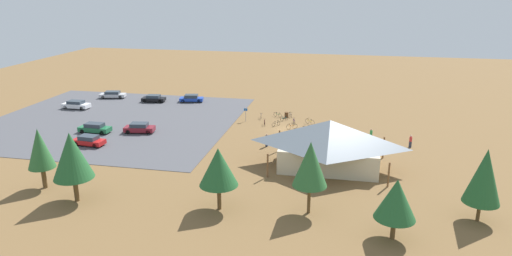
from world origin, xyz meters
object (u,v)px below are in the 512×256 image
at_px(car_green_end_stall, 95,128).
at_px(car_black_by_curb, 154,98).
at_px(trash_bin, 286,115).
at_px(car_maroon_far_end, 139,128).
at_px(pine_mideast, 72,156).
at_px(car_red_mid_lot, 89,140).
at_px(car_blue_aisle_side, 191,98).
at_px(visitor_at_bikes, 411,141).
at_px(bicycle_green_yard_right, 278,115).
at_px(visitor_crossing_yard, 371,134).
at_px(bicycle_black_edge_south, 305,130).
at_px(pine_far_east, 484,176).
at_px(bicycle_teal_yard_front, 284,118).
at_px(bicycle_yellow_near_porch, 322,125).
at_px(bicycle_silver_yard_center, 316,129).
at_px(pine_east, 40,149).
at_px(pine_west, 218,167).
at_px(bicycle_blue_lone_east, 261,116).
at_px(visitor_by_pavilion, 267,140).
at_px(lot_sign, 246,113).
at_px(bicycle_red_lone_west, 265,123).
at_px(bicycle_purple_back_row, 294,121).
at_px(pine_far_west, 396,199).
at_px(bicycle_orange_front_row, 292,126).
at_px(bicycle_black_edge_north, 276,124).
at_px(pine_center, 310,164).
at_px(bicycle_yellow_trailside, 310,122).
at_px(bicycle_white_near_sign, 290,115).
at_px(car_white_near_entry, 76,105).

xyz_separation_m(car_green_end_stall, car_black_by_curb, (-0.83, -18.96, -0.06)).
xyz_separation_m(trash_bin, car_maroon_far_end, (19.86, 12.26, 0.31)).
height_order(trash_bin, pine_mideast, pine_mideast).
bearing_deg(car_red_mid_lot, car_blue_aisle_side, -102.04).
distance_m(car_maroon_far_end, visitor_at_bikes, 37.92).
distance_m(bicycle_green_yard_right, visitor_crossing_yard, 17.10).
relative_size(bicycle_black_edge_south, car_red_mid_lot, 0.33).
relative_size(pine_far_east, bicycle_teal_yard_front, 4.80).
xyz_separation_m(bicycle_teal_yard_front, bicycle_yellow_near_porch, (-6.06, 2.59, -0.01)).
height_order(bicycle_silver_yard_center, bicycle_yellow_near_porch, bicycle_silver_yard_center).
bearing_deg(pine_east, pine_west, 177.13).
distance_m(bicycle_teal_yard_front, car_red_mid_lot, 29.37).
distance_m(bicycle_blue_lone_east, visitor_crossing_yard, 18.61).
height_order(pine_far_east, bicycle_yellow_near_porch, pine_far_east).
xyz_separation_m(bicycle_black_edge_south, visitor_by_pavilion, (4.38, 7.36, 0.57)).
height_order(bicycle_silver_yard_center, bicycle_green_yard_right, bicycle_silver_yard_center).
distance_m(lot_sign, bicycle_red_lone_west, 3.73).
height_order(car_black_by_curb, visitor_at_bikes, visitor_at_bikes).
bearing_deg(bicycle_silver_yard_center, pine_east, 43.55).
bearing_deg(bicycle_purple_back_row, bicycle_red_lone_west, 21.97).
height_order(pine_far_west, bicycle_orange_front_row, pine_far_west).
height_order(pine_east, pine_far_east, pine_far_east).
xyz_separation_m(bicycle_red_lone_west, car_green_end_stall, (23.48, 8.77, 0.37)).
relative_size(bicycle_black_edge_north, car_maroon_far_end, 0.31).
xyz_separation_m(pine_center, bicycle_green_yard_right, (7.99, -31.93, -4.57)).
height_order(bicycle_yellow_trailside, car_maroon_far_end, car_maroon_far_end).
xyz_separation_m(car_red_mid_lot, visitor_by_pavilion, (-23.39, -4.41, 0.20)).
relative_size(bicycle_white_near_sign, bicycle_silver_yard_center, 0.87).
height_order(pine_far_west, bicycle_teal_yard_front, pine_far_west).
distance_m(bicycle_yellow_trailside, bicycle_blue_lone_east, 8.15).
bearing_deg(car_red_mid_lot, bicycle_yellow_trailside, -150.50).
height_order(car_maroon_far_end, visitor_by_pavilion, visitor_by_pavilion).
xyz_separation_m(pine_mideast, pine_west, (-14.39, -1.14, -0.45)).
bearing_deg(bicycle_orange_front_row, bicycle_silver_yard_center, 172.72).
height_order(car_white_near_entry, visitor_by_pavilion, visitor_by_pavilion).
bearing_deg(bicycle_yellow_trailside, pine_far_east, 122.88).
xyz_separation_m(car_white_near_entry, visitor_by_pavilion, (-35.95, 12.53, 0.17)).
bearing_deg(bicycle_blue_lone_east, bicycle_yellow_trailside, 169.16).
distance_m(bicycle_silver_yard_center, visitor_crossing_yard, 8.14).
xyz_separation_m(bicycle_yellow_near_porch, visitor_crossing_yard, (-7.05, 4.57, 0.52)).
relative_size(pine_mideast, visitor_by_pavilion, 4.03).
distance_m(pine_center, bicycle_purple_back_row, 29.57).
distance_m(bicycle_teal_yard_front, car_blue_aisle_side, 20.41).
xyz_separation_m(bicycle_white_near_sign, car_green_end_stall, (26.79, 14.10, 0.40)).
height_order(pine_west, car_white_near_entry, pine_west).
distance_m(pine_far_east, bicycle_purple_back_row, 34.11).
bearing_deg(car_red_mid_lot, bicycle_black_edge_north, -149.04).
xyz_separation_m(pine_west, bicycle_red_lone_west, (0.79, -28.00, -3.95)).
xyz_separation_m(bicycle_yellow_trailside, bicycle_yellow_near_porch, (-1.91, 1.51, -0.04)).
height_order(lot_sign, bicycle_yellow_near_porch, lot_sign).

